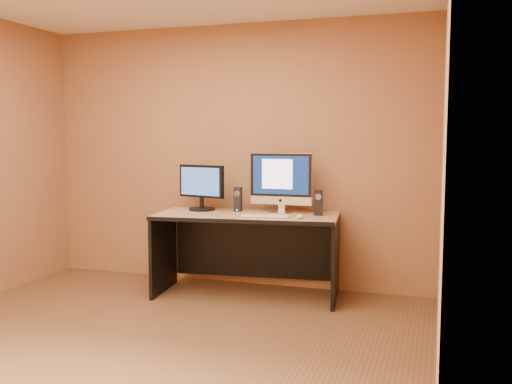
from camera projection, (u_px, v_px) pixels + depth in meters
floor at (136, 351)px, 3.99m from camera, size 4.00×4.00×0.00m
walls at (132, 166)px, 3.86m from camera, size 4.00×4.00×2.60m
desk at (247, 255)px, 5.32m from camera, size 1.75×0.91×0.78m
imac at (280, 182)px, 5.31m from camera, size 0.60×0.22×0.58m
second_monitor at (202, 188)px, 5.53m from camera, size 0.55×0.35×0.44m
speaker_left at (238, 199)px, 5.46m from camera, size 0.08×0.08×0.23m
speaker_right at (319, 203)px, 5.19m from camera, size 0.08×0.08×0.23m
keyboard at (265, 216)px, 5.06m from camera, size 0.46×0.19×0.02m
mouse at (300, 216)px, 5.00m from camera, size 0.07×0.11×0.04m
cable_a at (282, 211)px, 5.45m from camera, size 0.15×0.19×0.01m
cable_b at (282, 210)px, 5.52m from camera, size 0.08×0.18×0.01m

